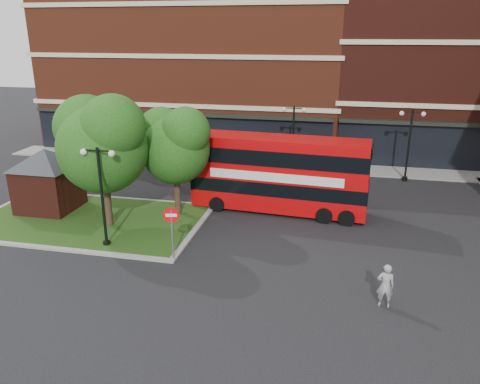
% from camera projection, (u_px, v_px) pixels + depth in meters
% --- Properties ---
extents(ground, '(120.00, 120.00, 0.00)m').
position_uv_depth(ground, '(214.00, 260.00, 21.67)').
color(ground, black).
rests_on(ground, ground).
extents(pavement_far, '(44.00, 3.00, 0.12)m').
position_uv_depth(pavement_far, '(269.00, 164.00, 36.89)').
color(pavement_far, slate).
rests_on(pavement_far, ground).
extents(terrace_far_left, '(26.00, 12.00, 14.00)m').
position_uv_depth(terrace_far_left, '(198.00, 66.00, 43.16)').
color(terrace_far_left, maroon).
rests_on(terrace_far_left, ground).
extents(terrace_far_right, '(18.00, 12.00, 16.00)m').
position_uv_depth(terrace_far_right, '(454.00, 57.00, 38.42)').
color(terrace_far_right, '#471911').
rests_on(terrace_far_right, ground).
extents(traffic_island, '(12.60, 7.60, 0.15)m').
position_uv_depth(traffic_island, '(90.00, 220.00, 26.03)').
color(traffic_island, gray).
rests_on(traffic_island, ground).
extents(kiosk, '(6.51, 6.51, 3.60)m').
position_uv_depth(kiosk, '(47.00, 173.00, 26.82)').
color(kiosk, '#471911').
rests_on(kiosk, traffic_island).
extents(tree_island_west, '(5.40, 4.71, 7.21)m').
position_uv_depth(tree_island_west, '(101.00, 140.00, 23.81)').
color(tree_island_west, '#2D2116').
rests_on(tree_island_west, ground).
extents(tree_island_east, '(4.46, 3.90, 6.29)m').
position_uv_depth(tree_island_east, '(174.00, 142.00, 25.68)').
color(tree_island_east, '#2D2116').
rests_on(tree_island_east, ground).
extents(lamp_island, '(1.72, 0.36, 5.00)m').
position_uv_depth(lamp_island, '(102.00, 192.00, 22.04)').
color(lamp_island, black).
rests_on(lamp_island, ground).
extents(lamp_far_left, '(1.72, 0.36, 5.00)m').
position_uv_depth(lamp_far_left, '(293.00, 136.00, 33.74)').
color(lamp_far_left, black).
rests_on(lamp_far_left, ground).
extents(lamp_far_right, '(1.72, 0.36, 5.00)m').
position_uv_depth(lamp_far_right, '(409.00, 142.00, 32.13)').
color(lamp_far_right, black).
rests_on(lamp_far_right, ground).
extents(bus, '(10.21, 3.05, 3.84)m').
position_uv_depth(bus, '(279.00, 169.00, 26.78)').
color(bus, '#B60709').
rests_on(bus, ground).
extents(woman, '(0.66, 0.44, 1.78)m').
position_uv_depth(woman, '(385.00, 286.00, 17.73)').
color(woman, gray).
rests_on(woman, ground).
extents(car_silver, '(4.21, 2.12, 1.37)m').
position_uv_depth(car_silver, '(198.00, 156.00, 36.85)').
color(car_silver, silver).
rests_on(car_silver, ground).
extents(car_white, '(4.14, 1.47, 1.36)m').
position_uv_depth(car_white, '(306.00, 163.00, 34.91)').
color(car_white, silver).
rests_on(car_white, ground).
extents(no_entry_sign, '(0.72, 0.19, 2.63)m').
position_uv_depth(no_entry_sign, '(172.00, 223.00, 20.96)').
color(no_entry_sign, slate).
rests_on(no_entry_sign, ground).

